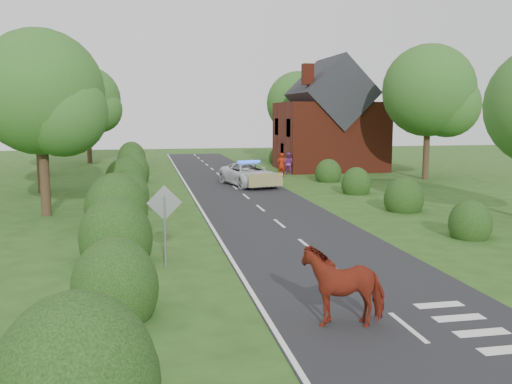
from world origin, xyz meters
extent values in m
plane|color=#28451A|center=(0.00, 0.00, 0.00)|extent=(120.00, 120.00, 0.00)
cube|color=black|center=(0.00, 15.00, 0.01)|extent=(6.00, 70.00, 0.02)
cube|color=white|center=(0.00, -4.00, 0.03)|extent=(0.12, 1.80, 0.01)
cube|color=white|center=(0.00, 0.00, 0.03)|extent=(0.12, 1.80, 0.01)
cube|color=white|center=(0.00, 4.00, 0.03)|extent=(0.12, 1.80, 0.01)
cube|color=white|center=(0.00, 8.00, 0.03)|extent=(0.12, 1.80, 0.01)
cube|color=white|center=(0.00, 12.00, 0.03)|extent=(0.12, 1.80, 0.01)
cube|color=white|center=(0.00, 16.00, 0.03)|extent=(0.12, 1.80, 0.01)
cube|color=white|center=(0.00, 20.00, 0.03)|extent=(0.12, 1.80, 0.01)
cube|color=white|center=(0.00, 24.00, 0.03)|extent=(0.12, 1.80, 0.01)
cube|color=white|center=(0.00, 28.00, 0.03)|extent=(0.12, 1.80, 0.01)
cube|color=white|center=(0.00, 32.00, 0.03)|extent=(0.12, 1.80, 0.01)
cube|color=white|center=(0.00, 36.00, 0.03)|extent=(0.12, 1.80, 0.01)
cube|color=white|center=(0.00, 40.00, 0.03)|extent=(0.12, 1.80, 0.01)
cube|color=white|center=(0.00, 44.00, 0.03)|extent=(0.12, 1.80, 0.01)
cube|color=white|center=(0.00, 48.00, 0.03)|extent=(0.12, 1.80, 0.01)
cube|color=white|center=(-2.90, 15.00, 0.03)|extent=(0.12, 70.00, 0.01)
cube|color=white|center=(1.40, -5.50, 0.03)|extent=(1.20, 0.35, 0.01)
cube|color=white|center=(1.40, -4.60, 0.03)|extent=(1.20, 0.35, 0.01)
cube|color=white|center=(1.40, -3.70, 0.03)|extent=(1.20, 0.35, 0.01)
cube|color=white|center=(1.40, -2.80, 0.03)|extent=(1.20, 0.35, 0.01)
ellipsoid|color=black|center=(-6.30, -2.00, 0.66)|extent=(2.00, 2.10, 2.40)
ellipsoid|color=black|center=(-6.50, 3.00, 0.74)|extent=(2.30, 2.41, 2.70)
ellipsoid|color=black|center=(-6.70, 8.00, 0.83)|extent=(2.50, 2.62, 3.00)
ellipsoid|color=black|center=(-6.40, 13.00, 0.69)|extent=(2.10, 2.20, 2.50)
ellipsoid|color=black|center=(-6.60, 18.00, 0.77)|extent=(2.40, 2.52, 2.80)
ellipsoid|color=black|center=(-6.30, 24.00, 0.72)|extent=(2.20, 2.31, 2.60)
ellipsoid|color=black|center=(-6.50, 30.00, 0.74)|extent=(2.30, 2.41, 2.70)
ellipsoid|color=black|center=(-6.60, 36.00, 0.77)|extent=(2.40, 2.52, 2.80)
ellipsoid|color=black|center=(6.40, 4.00, 0.52)|extent=(1.60, 1.68, 1.90)
ellipsoid|color=black|center=(6.60, 10.00, 0.58)|extent=(1.90, 2.00, 2.10)
ellipsoid|color=black|center=(6.50, 16.00, 0.55)|extent=(1.70, 1.78, 2.00)
ellipsoid|color=black|center=(6.80, 22.00, 0.55)|extent=(1.80, 1.89, 2.00)
ellipsoid|color=black|center=(6.60, 36.00, 0.55)|extent=(1.70, 1.78, 2.00)
cylinder|color=#332316|center=(-10.00, 12.00, 1.98)|extent=(0.44, 0.44, 3.96)
sphere|color=#2B601D|center=(-10.00, 12.00, 5.58)|extent=(5.60, 5.60, 5.60)
sphere|color=#3A6B2A|center=(-9.02, 11.44, 4.68)|extent=(3.92, 3.92, 3.92)
cylinder|color=#332316|center=(-11.50, 20.00, 1.87)|extent=(0.44, 0.44, 3.74)
sphere|color=#2B601D|center=(-11.50, 20.00, 5.27)|extent=(5.60, 5.60, 5.60)
sphere|color=#3A6B2A|center=(-10.52, 19.44, 4.42)|extent=(3.92, 3.92, 3.92)
cylinder|color=#332316|center=(-13.00, 30.00, 2.42)|extent=(0.44, 0.44, 4.84)
sphere|color=#2B601D|center=(-13.00, 30.00, 6.82)|extent=(6.80, 6.80, 6.80)
sphere|color=#3A6B2A|center=(-11.81, 29.32, 5.72)|extent=(4.76, 4.76, 4.76)
cylinder|color=#332316|center=(-10.50, 40.00, 2.09)|extent=(0.44, 0.44, 4.18)
sphere|color=#2B601D|center=(-10.50, 40.00, 5.89)|extent=(6.00, 6.00, 6.00)
sphere|color=#3A6B2A|center=(-9.45, 39.40, 4.94)|extent=(4.20, 4.20, 4.20)
cylinder|color=#332316|center=(14.00, 22.00, 2.20)|extent=(0.44, 0.44, 4.40)
sphere|color=#2B601D|center=(14.00, 22.00, 6.20)|extent=(6.40, 6.40, 6.40)
sphere|color=#3A6B2A|center=(15.12, 21.36, 5.20)|extent=(4.48, 4.48, 4.48)
cylinder|color=#332316|center=(9.00, 38.00, 1.98)|extent=(0.44, 0.44, 3.96)
sphere|color=#2B601D|center=(9.00, 38.00, 5.58)|extent=(6.00, 6.00, 6.00)
sphere|color=#3A6B2A|center=(10.05, 37.40, 4.68)|extent=(4.20, 4.20, 4.20)
cylinder|color=gray|center=(-5.00, 2.00, 1.10)|extent=(0.08, 0.08, 2.20)
cube|color=gray|center=(-5.00, 2.00, 2.00)|extent=(1.06, 0.04, 1.06)
cube|color=maroon|center=(9.50, 30.00, 2.75)|extent=(8.00, 7.00, 5.50)
cube|color=black|center=(9.50, 30.00, 6.20)|extent=(5.94, 7.40, 5.94)
cube|color=maroon|center=(7.00, 28.00, 7.60)|extent=(0.80, 0.80, 1.60)
imported|color=maroon|center=(-1.27, -3.34, 0.73)|extent=(2.18, 1.31, 1.47)
imported|color=silver|center=(1.03, 20.72, 0.74)|extent=(3.50, 5.72, 1.48)
cube|color=yellow|center=(1.58, 18.08, 0.67)|extent=(2.18, 0.51, 0.82)
cube|color=blue|center=(1.03, 20.72, 1.56)|extent=(1.50, 0.58, 0.14)
imported|color=maroon|center=(4.38, 25.59, 0.87)|extent=(0.67, 0.47, 1.74)
imported|color=#712A7D|center=(5.21, 26.78, 0.84)|extent=(1.03, 0.99, 1.68)
camera|label=1|loc=(-5.57, -15.05, 4.67)|focal=40.00mm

